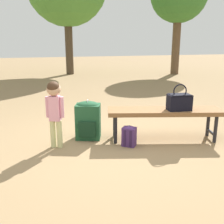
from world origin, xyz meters
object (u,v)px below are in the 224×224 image
at_px(park_bench, 164,113).
at_px(backpack_small, 129,135).
at_px(backpack_large, 88,119).
at_px(child_standing, 55,104).
at_px(handbag, 179,101).

distance_m(park_bench, backpack_small, 0.62).
relative_size(park_bench, backpack_large, 2.82).
bearing_deg(backpack_small, child_standing, -13.10).
distance_m(park_bench, backpack_large, 1.10).
bearing_deg(backpack_small, backpack_large, -43.16).
height_order(handbag, backpack_large, handbag).
relative_size(park_bench, backpack_small, 5.49).
relative_size(child_standing, backpack_small, 2.98).
height_order(child_standing, backpack_small, child_standing).
relative_size(park_bench, handbag, 4.48).
bearing_deg(child_standing, park_bench, 175.50).
bearing_deg(child_standing, backpack_small, 166.90).
bearing_deg(park_bench, backpack_small, 10.36).
distance_m(handbag, backpack_small, 0.85).
height_order(backpack_large, backpack_small, backpack_large).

